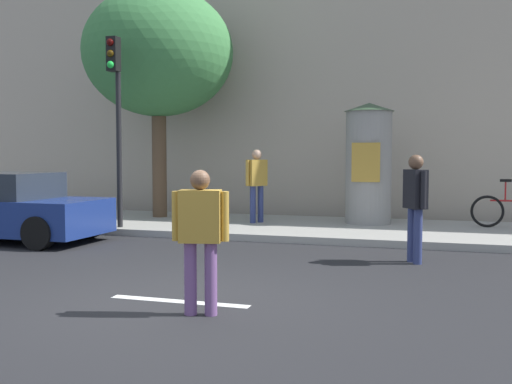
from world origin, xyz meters
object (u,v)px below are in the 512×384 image
Objects in this scene: traffic_light at (116,100)px; pedestrian_near_pole at (257,179)px; pedestrian_in_red_top at (200,230)px; street_tree at (158,53)px; parked_car_silver at (2,208)px; pedestrian_in_light_jacket at (415,199)px; poster_column at (369,163)px.

traffic_light is 2.40× the size of pedestrian_near_pole.
pedestrian_near_pole is (-1.70, 7.58, 0.24)m from pedestrian_in_red_top.
street_tree is 5.67m from parked_car_silver.
pedestrian_near_pole is (-3.83, 3.55, 0.14)m from pedestrian_in_light_jacket.
traffic_light is at bearing 41.31° from parked_car_silver.
traffic_light is 2.78m from street_tree.
poster_column is at bearing 83.97° from pedestrian_in_red_top.
street_tree is 9.91m from pedestrian_in_red_top.
poster_column is at bearing 1.42° from street_tree.
street_tree is 3.64× the size of pedestrian_in_red_top.
parked_car_silver is at bearing -149.84° from poster_column.
pedestrian_near_pole is at bearing 34.68° from traffic_light.
traffic_light is at bearing -145.32° from pedestrian_near_pole.
traffic_light reaches higher than pedestrian_in_red_top.
street_tree is (-0.14, 2.39, 1.41)m from traffic_light.
parked_car_silver is (-1.64, -3.96, -3.72)m from street_tree.
pedestrian_in_light_jacket is at bearing -31.49° from street_tree.
street_tree is 3.31× the size of pedestrian_in_light_jacket.
street_tree is 1.40× the size of parked_car_silver.
pedestrian_in_red_top is at bearing -52.49° from traffic_light.
pedestrian_in_light_jacket reaches higher than pedestrian_in_red_top.
pedestrian_in_red_top is (4.53, -8.11, -3.45)m from street_tree.
traffic_light is at bearing -86.59° from street_tree.
poster_column reaches higher than pedestrian_in_light_jacket.
pedestrian_near_pole is at bearing -165.52° from poster_column.
pedestrian_in_light_jacket is (6.67, -4.08, -3.35)m from street_tree.
poster_column is 1.59× the size of pedestrian_in_light_jacket.
poster_column is at bearing 30.16° from parked_car_silver.
parked_car_silver is (-6.17, 4.15, -0.27)m from pedestrian_in_red_top.
pedestrian_in_light_jacket is 1.02× the size of pedestrian_near_pole.
traffic_light is 7.01m from pedestrian_in_light_jacket.
street_tree is at bearing 93.41° from traffic_light.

